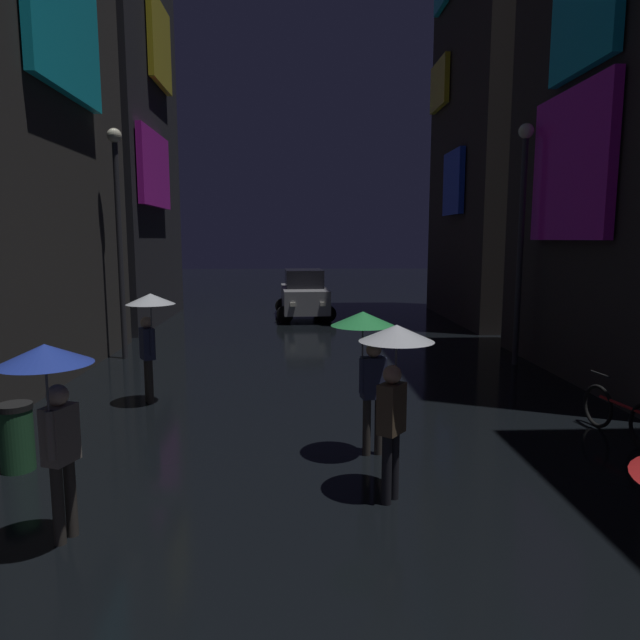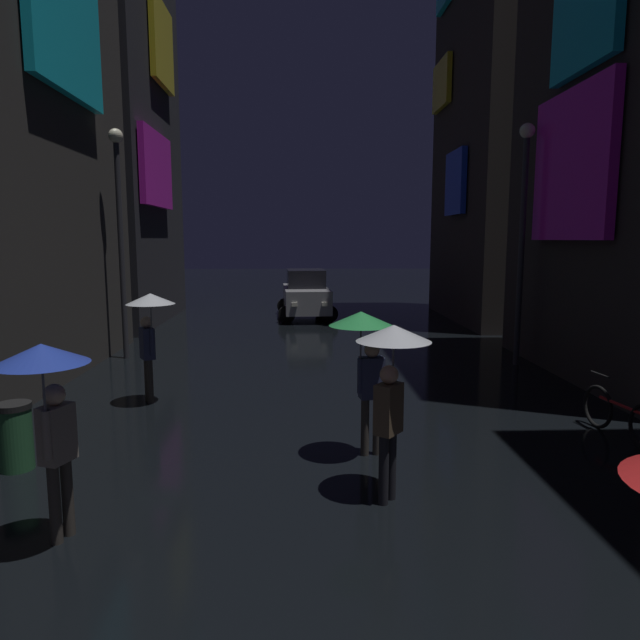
{
  "view_description": "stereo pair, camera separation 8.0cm",
  "coord_description": "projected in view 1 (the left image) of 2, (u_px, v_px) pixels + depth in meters",
  "views": [
    {
      "loc": [
        -0.52,
        -0.11,
        3.13
      ],
      "look_at": [
        0.0,
        11.57,
        1.46
      ],
      "focal_mm": 32.0,
      "sensor_mm": 36.0,
      "label": 1
    },
    {
      "loc": [
        -0.44,
        -0.11,
        3.13
      ],
      "look_at": [
        0.0,
        11.57,
        1.46
      ],
      "focal_mm": 32.0,
      "sensor_mm": 36.0,
      "label": 2
    }
  ],
  "objects": [
    {
      "name": "car_distant",
      "position": [
        304.0,
        295.0,
        22.66
      ],
      "size": [
        2.4,
        4.22,
        1.92
      ],
      "color": "#99999E",
      "rests_on": "ground"
    },
    {
      "name": "pedestrian_foreground_right_clear",
      "position": [
        395.0,
        363.0,
        6.73
      ],
      "size": [
        0.9,
        0.9,
        2.12
      ],
      "color": "black",
      "rests_on": "ground"
    },
    {
      "name": "pedestrian_midstreet_centre_clear",
      "position": [
        150.0,
        317.0,
        10.67
      ],
      "size": [
        0.9,
        0.9,
        2.12
      ],
      "color": "#38332D",
      "rests_on": "ground"
    },
    {
      "name": "trash_bin",
      "position": [
        16.0,
        437.0,
        7.71
      ],
      "size": [
        0.46,
        0.46,
        0.93
      ],
      "color": "#265933",
      "rests_on": "ground"
    },
    {
      "name": "pedestrian_far_right_blue",
      "position": [
        50.0,
        388.0,
        5.62
      ],
      "size": [
        0.9,
        0.9,
        2.12
      ],
      "color": "#38332D",
      "rests_on": "ground"
    },
    {
      "name": "building_right_far",
      "position": [
        512.0,
        18.0,
        20.84
      ],
      "size": [
        4.25,
        7.5,
        22.25
      ],
      "color": "#2D2826",
      "rests_on": "ground"
    },
    {
      "name": "building_left_far",
      "position": [
        98.0,
        48.0,
        20.33
      ],
      "size": [
        4.25,
        7.46,
        19.76
      ],
      "color": "#232328",
      "rests_on": "ground"
    },
    {
      "name": "pedestrian_midstreet_left_green",
      "position": [
        366.0,
        343.0,
        8.04
      ],
      "size": [
        0.9,
        0.9,
        2.12
      ],
      "color": "#38332D",
      "rests_on": "ground"
    },
    {
      "name": "streetlamp_right_far",
      "position": [
        522.0,
        218.0,
        13.81
      ],
      "size": [
        0.36,
        0.36,
        5.85
      ],
      "color": "#2D2D33",
      "rests_on": "ground"
    },
    {
      "name": "bicycle_parked_at_storefront",
      "position": [
        622.0,
        415.0,
        8.95
      ],
      "size": [
        0.31,
        1.81,
        0.96
      ],
      "color": "black",
      "rests_on": "ground"
    },
    {
      "name": "streetlamp_left_far",
      "position": [
        118.0,
        219.0,
        14.5
      ],
      "size": [
        0.36,
        0.36,
        5.86
      ],
      "color": "#2D2D33",
      "rests_on": "ground"
    }
  ]
}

